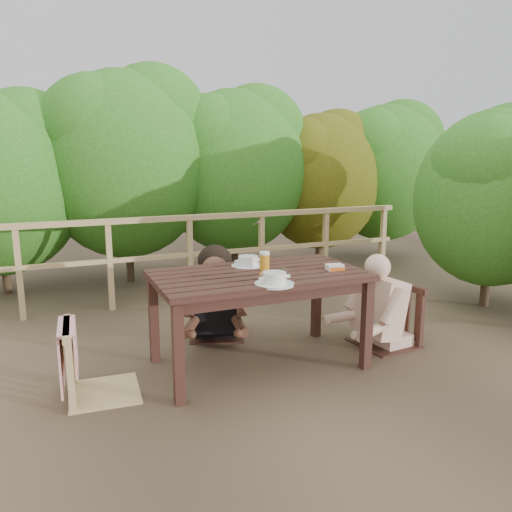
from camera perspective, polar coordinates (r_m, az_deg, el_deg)
name	(u,v)px	position (r m, az deg, el deg)	size (l,w,h in m)	color
ground	(258,365)	(4.26, 0.27, -12.08)	(60.00, 60.00, 0.00)	brown
table	(258,320)	(4.12, 0.27, -7.22)	(1.65, 0.93, 0.76)	black
chair_left	(100,326)	(3.76, -17.09, -7.48)	(0.51, 0.51, 1.03)	tan
chair_far	(216,284)	(4.75, -4.49, -3.17)	(0.50, 0.50, 1.00)	black
chair_right	(387,290)	(4.66, 14.45, -3.66)	(0.51, 0.51, 1.02)	black
woman	(215,265)	(4.73, -4.60, -0.97)	(0.55, 0.68, 1.37)	black
diner_right	(390,269)	(4.64, 14.86, -1.45)	(0.56, 0.69, 1.39)	beige
railing	(190,258)	(5.91, -7.40, -0.27)	(5.60, 0.10, 1.01)	tan
hedge_row	(192,138)	(7.06, -7.21, 13.03)	(6.60, 1.60, 3.80)	#2B641B
soup_near	(274,279)	(3.68, 2.08, -2.56)	(0.29, 0.29, 0.10)	white
soup_far	(248,262)	(4.25, -0.88, -0.64)	(0.28, 0.28, 0.09)	white
bread_roll	(267,275)	(3.85, 1.20, -2.11)	(0.12, 0.09, 0.07)	#AB7C2C
beer_glass	(264,262)	(4.09, 0.96, -0.64)	(0.08, 0.08, 0.16)	orange
tumbler	(284,274)	(3.87, 3.18, -1.98)	(0.07, 0.07, 0.08)	white
butter_tub	(335,268)	(4.15, 8.81, -1.33)	(0.14, 0.10, 0.06)	silver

